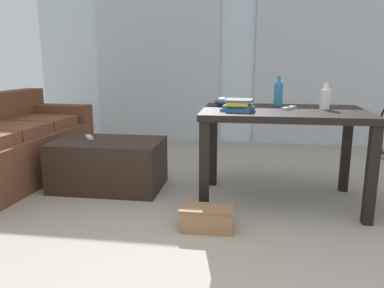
% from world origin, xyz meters
% --- Properties ---
extents(ground_plane, '(8.93, 8.93, 0.00)m').
position_xyz_m(ground_plane, '(0.00, 1.46, 0.00)').
color(ground_plane, gray).
extents(wall_back, '(5.72, 0.10, 2.55)m').
position_xyz_m(wall_back, '(0.00, 3.72, 1.27)').
color(wall_back, silver).
rests_on(wall_back, ground).
extents(curtains, '(3.91, 0.03, 2.21)m').
position_xyz_m(curtains, '(0.00, 3.63, 1.10)').
color(curtains, '#B2B7BC').
rests_on(curtains, ground).
extents(couch, '(0.90, 1.93, 0.81)m').
position_xyz_m(couch, '(-2.09, 1.56, 0.32)').
color(couch, brown).
rests_on(couch, ground).
extents(coffee_table, '(0.95, 0.59, 0.44)m').
position_xyz_m(coffee_table, '(-1.06, 1.51, 0.22)').
color(coffee_table, black).
rests_on(coffee_table, ground).
extents(craft_table, '(1.26, 0.81, 0.76)m').
position_xyz_m(craft_table, '(0.44, 1.38, 0.65)').
color(craft_table, black).
rests_on(craft_table, ground).
extents(bottle_near, '(0.08, 0.08, 0.20)m').
position_xyz_m(bottle_near, '(0.75, 1.46, 0.84)').
color(bottle_near, beige).
rests_on(bottle_near, craft_table).
extents(bottle_far, '(0.07, 0.07, 0.25)m').
position_xyz_m(bottle_far, '(0.41, 1.64, 0.86)').
color(bottle_far, teal).
rests_on(bottle_far, craft_table).
extents(bowl, '(0.15, 0.15, 0.08)m').
position_xyz_m(bowl, '(-0.04, 1.55, 0.79)').
color(bowl, '#2D4C7A').
rests_on(bowl, craft_table).
extents(book_stack, '(0.26, 0.31, 0.09)m').
position_xyz_m(book_stack, '(0.08, 1.28, 0.80)').
color(book_stack, '#33519E').
rests_on(book_stack, craft_table).
extents(tv_remote_on_table, '(0.13, 0.18, 0.02)m').
position_xyz_m(tv_remote_on_table, '(0.48, 1.42, 0.77)').
color(tv_remote_on_table, '#B7B7B2').
rests_on(tv_remote_on_table, craft_table).
extents(tv_remote_primary, '(0.13, 0.16, 0.02)m').
position_xyz_m(tv_remote_primary, '(-1.26, 1.58, 0.45)').
color(tv_remote_primary, '#B7B7B2').
rests_on(tv_remote_primary, coffee_table).
extents(shoebox, '(0.37, 0.19, 0.16)m').
position_xyz_m(shoebox, '(-0.09, 0.77, 0.08)').
color(shoebox, '#996B47').
rests_on(shoebox, ground).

